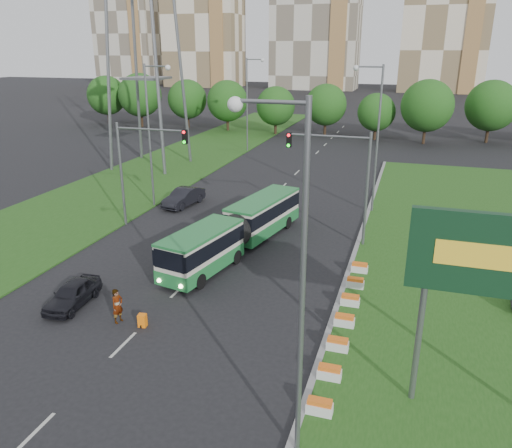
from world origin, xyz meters
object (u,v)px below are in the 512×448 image
(traffic_mast_left, at_px, (139,159))
(pedestrian, at_px, (117,306))
(billboard, at_px, (498,265))
(car_left_far, at_px, (184,197))
(shopping_trolley, at_px, (142,321))
(car_left_near, at_px, (72,294))
(traffic_mast_median, at_px, (344,170))
(articulated_bus, at_px, (236,229))

(traffic_mast_left, bearing_deg, pedestrian, -65.44)
(billboard, bearing_deg, car_left_far, 136.46)
(shopping_trolley, bearing_deg, billboard, -13.11)
(traffic_mast_left, xyz_separation_m, pedestrian, (6.05, -13.23, -4.44))
(billboard, distance_m, pedestrian, 17.48)
(car_left_near, bearing_deg, traffic_mast_median, 43.58)
(traffic_mast_left, xyz_separation_m, articulated_bus, (8.54, -2.36, -3.85))
(pedestrian, height_order, shopping_trolley, pedestrian)
(articulated_bus, distance_m, pedestrian, 11.17)
(car_left_far, height_order, shopping_trolley, car_left_far)
(articulated_bus, relative_size, pedestrian, 8.17)
(billboard, distance_m, car_left_near, 20.79)
(traffic_mast_median, distance_m, car_left_near, 18.88)
(traffic_mast_median, xyz_separation_m, car_left_near, (-12.42, -13.43, -4.68))
(traffic_mast_median, distance_m, pedestrian, 17.47)
(traffic_mast_left, height_order, car_left_near, traffic_mast_left)
(car_left_far, bearing_deg, billboard, -34.47)
(pedestrian, bearing_deg, articulated_bus, 0.92)
(traffic_mast_median, xyz_separation_m, car_left_far, (-14.51, 4.88, -4.58))
(traffic_mast_median, height_order, pedestrian, traffic_mast_median)
(traffic_mast_median, bearing_deg, shopping_trolley, -118.44)
(shopping_trolley, bearing_deg, pedestrian, 171.95)
(traffic_mast_median, bearing_deg, pedestrian, -122.63)
(articulated_bus, relative_size, car_left_near, 3.79)
(articulated_bus, relative_size, shopping_trolley, 22.15)
(traffic_mast_median, height_order, car_left_near, traffic_mast_median)
(billboard, xyz_separation_m, car_left_near, (-19.89, 2.57, -5.49))
(billboard, bearing_deg, traffic_mast_left, 146.45)
(traffic_mast_median, bearing_deg, traffic_mast_left, -176.23)
(car_left_near, relative_size, pedestrian, 2.16)
(traffic_mast_left, xyz_separation_m, car_left_near, (2.74, -12.43, -4.68))
(billboard, distance_m, car_left_far, 30.80)
(traffic_mast_median, height_order, car_left_far, traffic_mast_median)
(shopping_trolley, bearing_deg, traffic_mast_left, 112.66)
(car_left_far, bearing_deg, traffic_mast_left, -87.22)
(billboard, relative_size, articulated_bus, 0.54)
(billboard, height_order, pedestrian, billboard)
(car_left_far, relative_size, pedestrian, 2.56)
(traffic_mast_left, distance_m, articulated_bus, 9.66)
(articulated_bus, height_order, shopping_trolley, articulated_bus)
(traffic_mast_left, xyz_separation_m, shopping_trolley, (7.43, -13.27, -5.02))
(car_left_near, xyz_separation_m, car_left_far, (-2.09, 18.31, 0.10))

